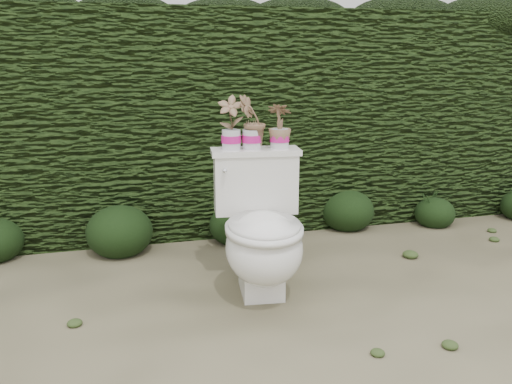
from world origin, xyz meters
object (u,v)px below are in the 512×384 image
object	(u,v)px
potted_plant_left	(231,124)
potted_plant_center	(252,124)
toilet	(262,233)
potted_plant_right	(280,127)

from	to	relation	value
potted_plant_left	potted_plant_center	world-z (taller)	same
toilet	potted_plant_center	xyz separation A→B (m)	(0.01, 0.24, 0.56)
potted_plant_right	toilet	bearing A→B (deg)	80.96
toilet	potted_plant_left	world-z (taller)	potted_plant_left
toilet	potted_plant_center	distance (m)	0.61
potted_plant_left	potted_plant_center	xyz separation A→B (m)	(0.12, -0.01, 0.00)
toilet	potted_plant_right	size ratio (longest dim) A/B	3.27
potted_plant_center	potted_plant_right	distance (m)	0.16
potted_plant_left	potted_plant_right	bearing A→B (deg)	12.17
potted_plant_left	potted_plant_center	bearing A→B (deg)	12.17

